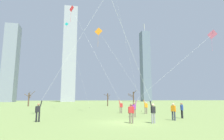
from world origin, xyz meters
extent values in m
plane|color=#7A934C|center=(0.00, 0.00, 0.00)|extent=(400.00, 400.00, 0.00)
cylinder|color=gray|center=(2.25, -0.86, 0.42)|extent=(0.14, 0.14, 0.85)
cylinder|color=gray|center=(2.04, -0.92, 0.42)|extent=(0.14, 0.14, 0.85)
cube|color=black|center=(2.15, -0.89, 1.12)|extent=(0.38, 0.28, 0.54)
sphere|color=beige|center=(2.15, -0.89, 1.51)|extent=(0.22, 0.22, 0.22)
cylinder|color=black|center=(2.35, -0.84, 1.09)|extent=(0.09, 0.09, 0.55)
cylinder|color=black|center=(1.94, -0.95, 1.59)|extent=(0.22, 0.14, 0.56)
cylinder|color=#726656|center=(2.11, 4.40, 0.42)|extent=(0.14, 0.14, 0.85)
cylinder|color=#726656|center=(2.33, 4.40, 0.42)|extent=(0.14, 0.14, 0.85)
cube|color=purple|center=(2.22, 4.40, 1.12)|extent=(0.34, 0.21, 0.54)
sphere|color=#9E7051|center=(2.22, 4.40, 1.51)|extent=(0.22, 0.22, 0.22)
cylinder|color=purple|center=(2.01, 4.40, 1.09)|extent=(0.09, 0.09, 0.55)
cylinder|color=purple|center=(2.43, 4.40, 1.59)|extent=(0.20, 0.09, 0.56)
cube|color=pink|center=(13.15, 4.37, 10.39)|extent=(1.20, 0.48, 1.20)
cylinder|color=black|center=(13.15, 4.37, 10.39)|extent=(0.02, 0.40, 0.75)
cylinder|color=pink|center=(13.15, 4.60, 9.07)|extent=(0.02, 0.02, 1.76)
cylinder|color=silver|center=(7.79, 4.39, 6.12)|extent=(10.73, 0.05, 8.55)
cylinder|color=black|center=(-7.62, 1.99, 0.42)|extent=(0.14, 0.14, 0.85)
cylinder|color=black|center=(-7.40, 2.01, 0.42)|extent=(0.14, 0.14, 0.85)
cube|color=black|center=(-7.51, 2.00, 1.12)|extent=(0.36, 0.24, 0.54)
sphere|color=#9E7051|center=(-7.51, 2.00, 1.51)|extent=(0.22, 0.22, 0.22)
cylinder|color=black|center=(-7.72, 1.98, 1.09)|extent=(0.09, 0.09, 0.55)
cylinder|color=black|center=(-7.30, 2.02, 1.59)|extent=(0.21, 0.11, 0.56)
cylinder|color=silver|center=(-3.42, 2.96, 9.40)|extent=(7.77, 1.89, 15.11)
cylinder|color=#726656|center=(2.17, 9.91, 0.42)|extent=(0.14, 0.14, 0.85)
cylinder|color=#726656|center=(1.97, 10.01, 0.42)|extent=(0.14, 0.14, 0.85)
cube|color=red|center=(2.07, 9.96, 1.12)|extent=(0.39, 0.33, 0.54)
sphere|color=beige|center=(2.07, 9.96, 1.51)|extent=(0.22, 0.22, 0.22)
cylinder|color=red|center=(2.26, 9.87, 1.09)|extent=(0.09, 0.09, 0.55)
cylinder|color=red|center=(1.89, 10.05, 1.59)|extent=(0.22, 0.17, 0.56)
cube|color=red|center=(-5.49, 17.56, 18.89)|extent=(0.88, 1.37, 1.58)
cylinder|color=black|center=(-5.49, 17.56, 18.89)|extent=(0.22, 0.22, 1.02)
cylinder|color=red|center=(-5.61, 17.44, 17.17)|extent=(0.02, 0.02, 2.22)
cylinder|color=silver|center=(-1.80, 13.81, 10.37)|extent=(7.39, 7.52, 17.05)
cylinder|color=#726656|center=(5.30, 8.38, 0.42)|extent=(0.14, 0.14, 0.85)
cylinder|color=#726656|center=(5.08, 8.42, 0.42)|extent=(0.14, 0.14, 0.85)
cube|color=orange|center=(5.19, 8.40, 1.12)|extent=(0.37, 0.25, 0.54)
sphere|color=beige|center=(5.19, 8.40, 1.51)|extent=(0.22, 0.22, 0.22)
cylinder|color=orange|center=(5.39, 8.37, 1.09)|extent=(0.09, 0.09, 0.55)
cylinder|color=orange|center=(4.98, 8.44, 1.59)|extent=(0.21, 0.12, 0.56)
cube|color=orange|center=(-1.09, 11.20, 12.31)|extent=(1.12, 0.97, 1.41)
cylinder|color=black|center=(-1.09, 11.20, 12.31)|extent=(0.16, 0.33, 0.90)
cylinder|color=orange|center=(-1.18, 11.01, 10.77)|extent=(0.02, 0.02, 2.01)
cylinder|color=silver|center=(1.94, 9.82, 7.08)|extent=(6.09, 2.78, 10.47)
cylinder|color=#33384C|center=(4.95, 0.57, 0.42)|extent=(0.14, 0.14, 0.85)
cylinder|color=#33384C|center=(4.83, 0.76, 0.42)|extent=(0.14, 0.14, 0.85)
cube|color=orange|center=(4.89, 0.66, 1.12)|extent=(0.35, 0.39, 0.54)
sphere|color=beige|center=(4.89, 0.66, 1.51)|extent=(0.22, 0.22, 0.22)
cylinder|color=orange|center=(5.01, 0.49, 1.09)|extent=(0.09, 0.09, 0.55)
cylinder|color=orange|center=(4.78, 0.84, 1.09)|extent=(0.09, 0.09, 0.55)
cylinder|color=black|center=(6.79, 2.37, 0.42)|extent=(0.14, 0.14, 0.85)
cylinder|color=black|center=(6.75, 2.15, 0.42)|extent=(0.14, 0.14, 0.85)
cube|color=#2D4CA5|center=(6.77, 2.26, 1.12)|extent=(0.26, 0.37, 0.54)
sphere|color=#9E7051|center=(6.77, 2.26, 1.51)|extent=(0.22, 0.22, 0.22)
cylinder|color=#2D4CA5|center=(6.81, 2.47, 1.09)|extent=(0.09, 0.09, 0.55)
cylinder|color=#2D4CA5|center=(6.73, 2.06, 1.09)|extent=(0.09, 0.09, 0.55)
cylinder|color=#726656|center=(0.43, -0.60, 0.42)|extent=(0.14, 0.14, 0.85)
cylinder|color=#726656|center=(0.24, -0.49, 0.42)|extent=(0.14, 0.14, 0.85)
cube|color=red|center=(0.34, -0.54, 1.12)|extent=(0.39, 0.35, 0.54)
sphere|color=brown|center=(0.34, -0.54, 1.51)|extent=(0.22, 0.22, 0.22)
cylinder|color=red|center=(0.51, -0.66, 1.09)|extent=(0.09, 0.09, 0.55)
cylinder|color=red|center=(0.16, -0.43, 1.09)|extent=(0.09, 0.09, 0.55)
cylinder|color=silver|center=(3.38, 12.35, 12.22)|extent=(5.73, 1.29, 24.37)
cylinder|color=#3F3833|center=(6.23, 12.99, 0.04)|extent=(0.10, 0.10, 0.08)
cube|color=teal|center=(-6.89, 27.10, 19.68)|extent=(0.96, 0.43, 1.00)
cylinder|color=black|center=(-6.89, 27.10, 19.68)|extent=(0.04, 0.27, 0.64)
cylinder|color=silver|center=(-3.97, 26.78, 9.86)|extent=(5.84, 0.64, 19.64)
cylinder|color=#3F3833|center=(-1.05, 26.47, 0.04)|extent=(0.10, 0.10, 0.08)
cylinder|color=brown|center=(-16.77, 38.19, 1.81)|extent=(0.35, 0.35, 3.61)
cylinder|color=brown|center=(-16.56, 38.55, 2.36)|extent=(0.60, 0.87, 0.76)
cylinder|color=brown|center=(-15.95, 38.00, 3.39)|extent=(1.72, 0.50, 1.48)
cylinder|color=brown|center=(-17.50, 38.73, 2.96)|extent=(1.60, 1.24, 0.87)
cylinder|color=brown|center=(-16.51, 37.54, 3.39)|extent=(0.64, 1.40, 1.08)
cylinder|color=brown|center=(-16.40, 37.85, 2.80)|extent=(0.86, 0.81, 0.52)
cylinder|color=#4C3828|center=(12.70, 37.03, 2.04)|extent=(0.34, 0.34, 4.08)
cylinder|color=#4C3828|center=(13.02, 36.54, 4.00)|extent=(0.81, 1.15, 1.08)
cylinder|color=#4C3828|center=(11.78, 36.71, 2.83)|extent=(1.94, 0.78, 0.86)
cylinder|color=#4C3828|center=(12.01, 37.38, 3.18)|extent=(1.51, 0.85, 0.91)
cylinder|color=#4C3828|center=(4.53, 34.93, 1.76)|extent=(0.28, 0.28, 3.51)
cylinder|color=#4C3828|center=(3.94, 34.65, 3.01)|extent=(1.27, 0.65, 0.51)
cylinder|color=#4C3828|center=(4.86, 34.73, 2.81)|extent=(0.75, 0.50, 0.71)
cylinder|color=#4C3828|center=(4.85, 35.61, 2.13)|extent=(0.76, 1.46, 0.55)
cube|color=#9EA3AD|center=(-9.15, 111.71, 33.79)|extent=(9.28, 5.68, 67.58)
cube|color=gray|center=(-46.14, 110.92, 25.25)|extent=(8.04, 8.71, 50.50)
cube|color=slate|center=(48.79, 117.28, 27.51)|extent=(6.57, 6.96, 55.01)
cylinder|color=#99999E|center=(48.79, 117.28, 58.62)|extent=(0.80, 0.80, 7.22)
camera|label=1|loc=(-4.29, -15.57, 2.03)|focal=29.27mm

